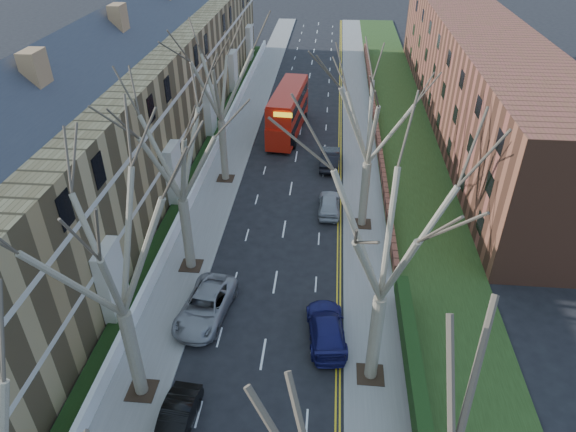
# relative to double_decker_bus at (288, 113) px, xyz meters

# --- Properties ---
(pavement_left) EXTENTS (3.00, 102.00, 0.12)m
(pavement_left) POSITION_rel_double_decker_bus_xyz_m (-4.77, 0.75, -2.14)
(pavement_left) COLOR slate
(pavement_left) RESTS_ON ground
(pavement_right) EXTENTS (3.00, 102.00, 0.12)m
(pavement_right) POSITION_rel_double_decker_bus_xyz_m (7.23, 0.75, -2.14)
(pavement_right) COLOR slate
(pavement_right) RESTS_ON ground
(terrace_left) EXTENTS (9.70, 78.00, 13.60)m
(terrace_left) POSITION_rel_double_decker_bus_xyz_m (-12.42, -7.25, 3.33)
(terrace_left) COLOR olive
(terrace_left) RESTS_ON ground
(flats_right) EXTENTS (13.97, 54.00, 10.00)m
(flats_right) POSITION_rel_double_decker_bus_xyz_m (18.69, 4.75, 2.78)
(flats_right) COLOR brown
(flats_right) RESTS_ON ground
(front_wall_left) EXTENTS (0.30, 78.00, 1.00)m
(front_wall_left) POSITION_rel_double_decker_bus_xyz_m (-6.42, -7.25, -1.58)
(front_wall_left) COLOR white
(front_wall_left) RESTS_ON ground
(grass_verge_right) EXTENTS (6.00, 102.00, 0.06)m
(grass_verge_right) POSITION_rel_double_decker_bus_xyz_m (11.73, 0.75, -2.05)
(grass_verge_right) COLOR #213513
(grass_verge_right) RESTS_ON ground
(tree_left_mid) EXTENTS (10.50, 10.50, 14.71)m
(tree_left_mid) POSITION_rel_double_decker_bus_xyz_m (-4.47, -32.25, 7.36)
(tree_left_mid) COLOR #6C5F4D
(tree_left_mid) RESTS_ON ground
(tree_left_far) EXTENTS (10.15, 10.15, 14.22)m
(tree_left_far) POSITION_rel_double_decker_bus_xyz_m (-4.47, -22.25, 7.04)
(tree_left_far) COLOR #6C5F4D
(tree_left_far) RESTS_ON ground
(tree_left_dist) EXTENTS (10.50, 10.50, 14.71)m
(tree_left_dist) POSITION_rel_double_decker_bus_xyz_m (-4.47, -10.25, 7.36)
(tree_left_dist) COLOR #6C5F4D
(tree_left_dist) RESTS_ON ground
(tree_right_mid) EXTENTS (10.50, 10.50, 14.71)m
(tree_right_mid) POSITION_rel_double_decker_bus_xyz_m (6.93, -30.25, 7.36)
(tree_right_mid) COLOR #6C5F4D
(tree_right_mid) RESTS_ON ground
(tree_right_far) EXTENTS (10.15, 10.15, 14.22)m
(tree_right_far) POSITION_rel_double_decker_bus_xyz_m (6.93, -16.25, 7.04)
(tree_right_far) COLOR #6C5F4D
(tree_right_far) RESTS_ON ground
(double_decker_bus) EXTENTS (3.45, 10.86, 4.48)m
(double_decker_bus) POSITION_rel_double_decker_bus_xyz_m (0.00, 0.00, 0.00)
(double_decker_bus) COLOR #B0190C
(double_decker_bus) RESTS_ON ground
(car_left_mid) EXTENTS (1.67, 4.09, 1.32)m
(car_left_mid) POSITION_rel_double_decker_bus_xyz_m (-2.15, -34.14, -1.54)
(car_left_mid) COLOR black
(car_left_mid) RESTS_ON ground
(car_left_far) EXTENTS (3.23, 5.76, 1.52)m
(car_left_far) POSITION_rel_double_decker_bus_xyz_m (-2.47, -26.63, -1.44)
(car_left_far) COLOR gray
(car_left_far) RESTS_ON ground
(car_right_near) EXTENTS (2.60, 5.16, 1.44)m
(car_right_near) POSITION_rel_double_decker_bus_xyz_m (4.58, -27.74, -1.48)
(car_right_near) COLOR navy
(car_right_near) RESTS_ON ground
(car_right_mid) EXTENTS (1.66, 4.11, 1.40)m
(car_right_mid) POSITION_rel_double_decker_bus_xyz_m (4.47, -14.55, -1.50)
(car_right_mid) COLOR #9B9EA3
(car_right_mid) RESTS_ON ground
(car_right_far) EXTENTS (1.77, 4.70, 1.53)m
(car_right_far) POSITION_rel_double_decker_bus_xyz_m (4.37, -6.85, -1.43)
(car_right_far) COLOR black
(car_right_far) RESTS_ON ground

